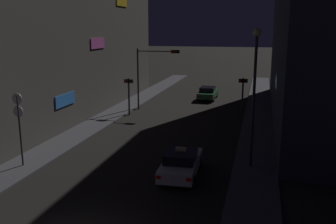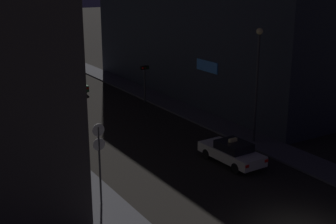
# 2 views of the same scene
# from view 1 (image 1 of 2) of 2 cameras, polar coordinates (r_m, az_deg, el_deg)

# --- Properties ---
(sidewalk_left) EXTENTS (2.45, 52.34, 0.14)m
(sidewalk_left) POSITION_cam_1_polar(r_m,az_deg,el_deg) (38.06, -6.43, 0.76)
(sidewalk_left) COLOR #424247
(sidewalk_left) RESTS_ON ground_plane
(sidewalk_right) EXTENTS (2.45, 52.34, 0.14)m
(sidewalk_right) POSITION_cam_1_polar(r_m,az_deg,el_deg) (35.75, 13.51, -0.29)
(sidewalk_right) COLOR #424247
(sidewalk_right) RESTS_ON ground_plane
(building_facade_left) EXTENTS (11.05, 31.29, 14.12)m
(building_facade_left) POSITION_cam_1_polar(r_m,az_deg,el_deg) (37.14, -18.55, 10.78)
(building_facade_left) COLOR #514C47
(building_facade_left) RESTS_ON ground_plane
(taxi) EXTENTS (1.96, 4.51, 1.62)m
(taxi) POSITION_cam_1_polar(r_m,az_deg,el_deg) (20.48, 1.99, -7.69)
(taxi) COLOR silver
(taxi) RESTS_ON ground_plane
(far_car) EXTENTS (1.87, 4.48, 1.42)m
(far_car) POSITION_cam_1_polar(r_m,az_deg,el_deg) (42.41, 6.05, 2.91)
(far_car) COLOR #1E512D
(far_car) RESTS_ON ground_plane
(traffic_light_overhead) EXTENTS (4.18, 0.42, 5.93)m
(traffic_light_overhead) POSITION_cam_1_polar(r_m,az_deg,el_deg) (36.16, -2.36, 6.89)
(traffic_light_overhead) COLOR #2D2D33
(traffic_light_overhead) RESTS_ON ground_plane
(traffic_light_left_kerb) EXTENTS (0.80, 0.42, 3.40)m
(traffic_light_left_kerb) POSITION_cam_1_polar(r_m,az_deg,el_deg) (34.31, -5.98, 3.54)
(traffic_light_left_kerb) COLOR #2D2D33
(traffic_light_left_kerb) RESTS_ON ground_plane
(traffic_light_right_kerb) EXTENTS (0.80, 0.42, 3.46)m
(traffic_light_right_kerb) POSITION_cam_1_polar(r_m,az_deg,el_deg) (34.57, 11.25, 3.49)
(traffic_light_right_kerb) COLOR #2D2D33
(traffic_light_right_kerb) RESTS_ON ground_plane
(sign_pole_left) EXTENTS (0.62, 0.10, 4.19)m
(sign_pole_left) POSITION_cam_1_polar(r_m,az_deg,el_deg) (22.65, -21.60, -1.40)
(sign_pole_left) COLOR #2D2D33
(sign_pole_left) RESTS_ON sidewalk_left
(street_lamp_near_block) EXTENTS (0.44, 0.44, 7.70)m
(street_lamp_near_block) POSITION_cam_1_polar(r_m,az_deg,el_deg) (21.05, 12.97, 4.49)
(street_lamp_near_block) COLOR #2D2D33
(street_lamp_near_block) RESTS_ON sidewalk_right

